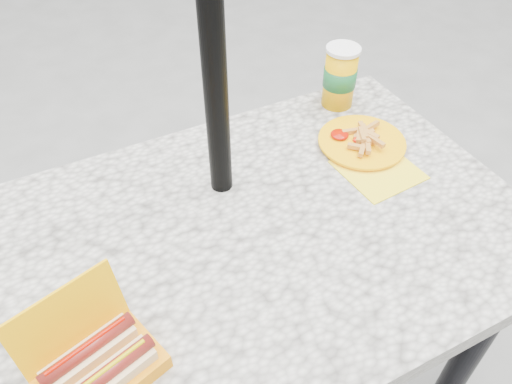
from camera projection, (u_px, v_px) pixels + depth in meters
name	position (u px, v px, depth m)	size (l,w,h in m)	color
picnic_table	(253.00, 262.00, 1.14)	(1.20, 0.80, 0.75)	beige
umbrella_pole	(213.00, 47.00, 0.92)	(0.05, 0.05, 2.20)	black
hotdog_box	(99.00, 366.00, 0.81)	(0.23, 0.20, 0.15)	#FFAF00
fries_plate	(363.00, 143.00, 1.26)	(0.22, 0.30, 0.04)	yellow
soda_cup	(340.00, 77.00, 1.35)	(0.09, 0.09, 0.17)	#FFB300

